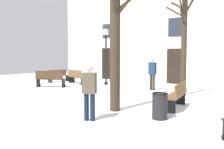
# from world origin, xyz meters

# --- Properties ---
(ground_plane) EXTENTS (31.78, 31.78, 0.00)m
(ground_plane) POSITION_xyz_m (0.00, 0.00, 0.00)
(ground_plane) COLOR white
(building_facade) EXTENTS (19.87, 0.60, 8.01)m
(building_facade) POSITION_xyz_m (-0.00, 8.53, 4.06)
(building_facade) COLOR beige
(building_facade) RESTS_ON ground
(tree_left_of_center) EXTENTS (1.79, 1.45, 5.45)m
(tree_left_of_center) POSITION_xyz_m (2.37, 4.00, 2.79)
(tree_left_of_center) COLOR #382B1E
(tree_left_of_center) RESTS_ON ground
(tree_near_facade) EXTENTS (1.69, 2.03, 5.24)m
(tree_near_facade) POSITION_xyz_m (1.87, -0.57, 2.67)
(tree_near_facade) COLOR #382B1E
(tree_near_facade) RESTS_ON ground
(streetlamp) EXTENTS (0.30, 0.30, 3.56)m
(streetlamp) POSITION_xyz_m (-3.10, 5.14, 2.19)
(streetlamp) COLOR black
(streetlamp) RESTS_ON ground
(litter_bin) EXTENTS (0.47, 0.47, 0.77)m
(litter_bin) POSITION_xyz_m (3.53, -0.70, 0.39)
(litter_bin) COLOR black
(litter_bin) RESTS_ON ground
(bench_back_to_back_left) EXTENTS (1.91, 1.03, 0.93)m
(bench_back_to_back_left) POSITION_xyz_m (-4.95, 4.39, 0.47)
(bench_back_to_back_left) COLOR brown
(bench_back_to_back_left) RESTS_ON ground
(bench_near_center_tree) EXTENTS (0.66, 1.69, 0.84)m
(bench_near_center_tree) POSITION_xyz_m (-6.97, 4.62, 0.43)
(bench_near_center_tree) COLOR brown
(bench_near_center_tree) RESTS_ON ground
(bench_back_to_back_right) EXTENTS (1.70, 1.24, 0.97)m
(bench_back_to_back_right) POSITION_xyz_m (-4.93, 2.23, 0.49)
(bench_back_to_back_right) COLOR #3D2819
(bench_back_to_back_right) RESTS_ON ground
(bench_facing_shops) EXTENTS (0.84, 1.88, 0.91)m
(bench_facing_shops) POSITION_xyz_m (3.32, 0.99, 0.47)
(bench_facing_shops) COLOR brown
(bench_facing_shops) RESTS_ON ground
(person_crossing_plaza) EXTENTS (0.40, 0.26, 1.75)m
(person_crossing_plaza) POSITION_xyz_m (0.41, 4.69, 0.97)
(person_crossing_plaza) COLOR #2D271E
(person_crossing_plaza) RESTS_ON ground
(person_strolling) EXTENTS (0.44, 0.36, 1.60)m
(person_strolling) POSITION_xyz_m (2.01, -2.05, 0.88)
(person_strolling) COLOR black
(person_strolling) RESTS_ON ground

